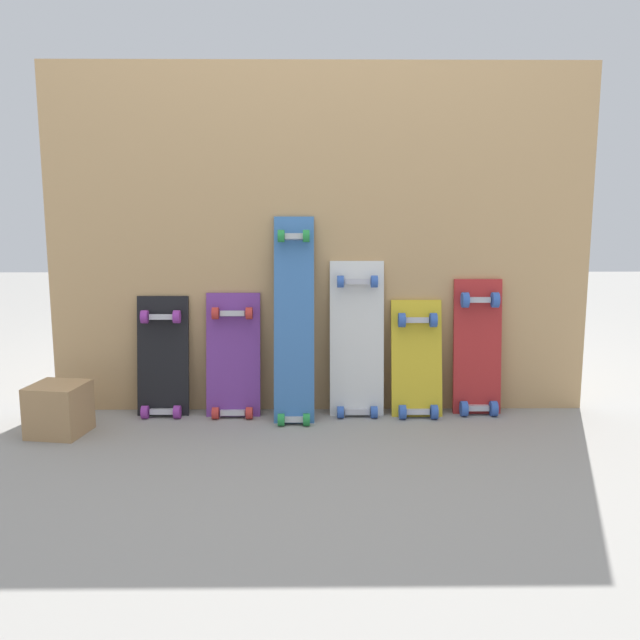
# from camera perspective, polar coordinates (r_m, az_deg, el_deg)

# --- Properties ---
(ground_plane) EXTENTS (12.00, 12.00, 0.00)m
(ground_plane) POSITION_cam_1_polar(r_m,az_deg,el_deg) (3.18, -0.02, -7.43)
(ground_plane) COLOR gray
(plywood_wall_panel) EXTENTS (2.37, 0.04, 1.51)m
(plywood_wall_panel) POSITION_cam_1_polar(r_m,az_deg,el_deg) (3.12, -0.03, 6.35)
(plywood_wall_panel) COLOR tan
(plywood_wall_panel) RESTS_ON ground
(skateboard_black) EXTENTS (0.22, 0.16, 0.59)m
(skateboard_black) POSITION_cam_1_polar(r_m,az_deg,el_deg) (3.18, -12.54, -3.46)
(skateboard_black) COLOR black
(skateboard_black) RESTS_ON ground
(skateboard_purple) EXTENTS (0.24, 0.17, 0.60)m
(skateboard_purple) POSITION_cam_1_polar(r_m,az_deg,el_deg) (3.12, -6.99, -3.43)
(skateboard_purple) COLOR #6B338C
(skateboard_purple) RESTS_ON ground
(skateboard_blue) EXTENTS (0.17, 0.26, 0.94)m
(skateboard_blue) POSITION_cam_1_polar(r_m,az_deg,el_deg) (3.02, -2.10, -0.62)
(skateboard_blue) COLOR #386BAD
(skateboard_blue) RESTS_ON ground
(skateboard_white) EXTENTS (0.24, 0.16, 0.74)m
(skateboard_white) POSITION_cam_1_polar(r_m,az_deg,el_deg) (3.10, 2.98, -2.14)
(skateboard_white) COLOR silver
(skateboard_white) RESTS_ON ground
(skateboard_yellow) EXTENTS (0.22, 0.18, 0.57)m
(skateboard_yellow) POSITION_cam_1_polar(r_m,az_deg,el_deg) (3.13, 7.79, -3.66)
(skateboard_yellow) COLOR gold
(skateboard_yellow) RESTS_ON ground
(skateboard_red) EXTENTS (0.21, 0.15, 0.65)m
(skateboard_red) POSITION_cam_1_polar(r_m,az_deg,el_deg) (3.20, 12.56, -2.66)
(skateboard_red) COLOR #B22626
(skateboard_red) RESTS_ON ground
(wooden_crate) EXTENTS (0.24, 0.24, 0.21)m
(wooden_crate) POSITION_cam_1_polar(r_m,az_deg,el_deg) (3.06, -20.26, -6.74)
(wooden_crate) COLOR tan
(wooden_crate) RESTS_ON ground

